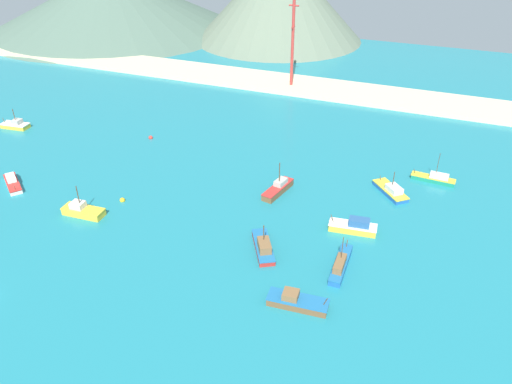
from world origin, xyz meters
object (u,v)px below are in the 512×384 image
object	(u,v)px
fishing_boat_9	(354,226)
radio_tower	(293,39)
fishing_boat_4	(263,246)
buoy_0	(122,200)
fishing_boat_6	(341,264)
fishing_boat_7	(83,210)
buoy_1	(151,138)
fishing_boat_3	(434,178)
fishing_boat_10	(278,188)
fishing_boat_5	(12,183)
fishing_boat_0	(391,190)
fishing_boat_1	(16,125)
fishing_boat_8	(297,301)

from	to	relation	value
fishing_boat_9	radio_tower	distance (m)	75.20
fishing_boat_4	radio_tower	distance (m)	80.93
buoy_0	fishing_boat_6	bearing A→B (deg)	-5.26
fishing_boat_7	buoy_1	distance (m)	33.60
fishing_boat_3	fishing_boat_4	distance (m)	42.08
radio_tower	fishing_boat_10	bearing A→B (deg)	-73.91
fishing_boat_4	fishing_boat_5	size ratio (longest dim) A/B	1.14
fishing_boat_0	buoy_1	distance (m)	57.94
fishing_boat_3	buoy_0	world-z (taller)	fishing_boat_3
fishing_boat_10	buoy_1	bearing A→B (deg)	161.88
fishing_boat_1	fishing_boat_8	bearing A→B (deg)	-21.44
fishing_boat_0	fishing_boat_5	bearing A→B (deg)	-160.45
fishing_boat_1	radio_tower	xyz separation A→B (m)	(54.98, 53.64, 14.07)
fishing_boat_3	fishing_boat_8	distance (m)	46.99
fishing_boat_3	buoy_1	size ratio (longest dim) A/B	8.72
fishing_boat_10	fishing_boat_6	bearing A→B (deg)	-47.15
fishing_boat_6	fishing_boat_8	bearing A→B (deg)	-110.70
fishing_boat_9	fishing_boat_10	bearing A→B (deg)	156.15
fishing_boat_3	fishing_boat_4	bearing A→B (deg)	-125.14
fishing_boat_1	fishing_boat_4	xyz separation A→B (m)	(75.87, -23.28, 0.06)
fishing_boat_5	fishing_boat_8	world-z (taller)	fishing_boat_8
buoy_1	fishing_boat_5	bearing A→B (deg)	-114.77
fishing_boat_1	fishing_boat_4	size ratio (longest dim) A/B	0.78
fishing_boat_1	fishing_boat_10	world-z (taller)	fishing_boat_10
buoy_0	buoy_1	distance (m)	28.26
fishing_boat_3	fishing_boat_10	distance (m)	32.44
fishing_boat_9	buoy_1	distance (m)	57.13
radio_tower	fishing_boat_7	bearing A→B (deg)	-99.84
fishing_boat_8	radio_tower	bearing A→B (deg)	108.98
fishing_boat_3	fishing_boat_7	distance (m)	69.45
fishing_boat_7	fishing_boat_9	xyz separation A→B (m)	(47.34, 13.49, 0.08)
fishing_boat_10	buoy_1	size ratio (longest dim) A/B	8.95
fishing_boat_7	buoy_0	xyz separation A→B (m)	(3.91, 6.65, -0.74)
radio_tower	fishing_boat_5	bearing A→B (deg)	-113.98
fishing_boat_0	fishing_boat_4	world-z (taller)	fishing_boat_4
radio_tower	buoy_1	bearing A→B (deg)	-113.47
fishing_boat_5	buoy_1	world-z (taller)	fishing_boat_5
fishing_boat_4	fishing_boat_9	distance (m)	16.83
fishing_boat_8	fishing_boat_4	bearing A→B (deg)	131.91
fishing_boat_4	buoy_0	world-z (taller)	fishing_boat_4
fishing_boat_5	fishing_boat_9	world-z (taller)	fishing_boat_9
fishing_boat_3	fishing_boat_7	size ratio (longest dim) A/B	1.10
fishing_boat_7	fishing_boat_10	bearing A→B (deg)	34.28
buoy_0	fishing_boat_0	bearing A→B (deg)	24.87
fishing_boat_4	radio_tower	world-z (taller)	radio_tower
fishing_boat_0	fishing_boat_6	world-z (taller)	fishing_boat_6
fishing_boat_10	fishing_boat_4	bearing A→B (deg)	-77.69
fishing_boat_10	fishing_boat_5	bearing A→B (deg)	-160.86
fishing_boat_0	fishing_boat_4	bearing A→B (deg)	-122.56
fishing_boat_3	fishing_boat_7	world-z (taller)	fishing_boat_3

